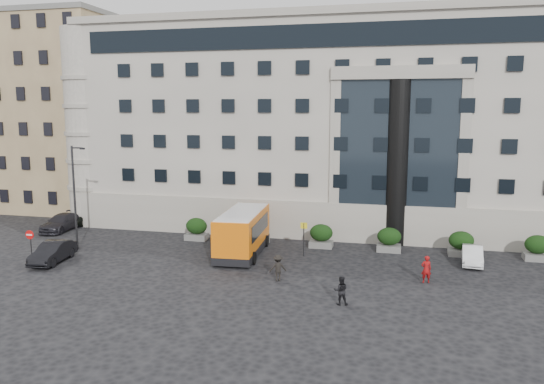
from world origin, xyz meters
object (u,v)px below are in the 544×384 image
Objects in this scene: hedge_e at (461,243)px; white_taxi at (472,255)px; hedge_c at (321,236)px; parked_car_c at (62,222)px; street_lamp at (75,193)px; hedge_b at (257,232)px; no_entry_sign at (30,239)px; parked_car_d at (82,215)px; pedestrian_c at (278,268)px; pedestrian_a at (426,269)px; pedestrian_b at (341,291)px; hedge_f at (538,248)px; bus_stop_sign at (304,233)px; parked_car_b at (53,252)px; hedge_d at (389,239)px; minibus at (243,231)px; red_truck at (120,196)px; hedge_a at (197,229)px.

hedge_e reaches higher than white_taxi.
parked_car_c is (-23.40, 0.41, -0.21)m from hedge_c.
street_lamp is (-18.34, -4.80, 3.44)m from hedge_c.
no_entry_sign is at bearing -148.10° from hedge_b.
hedge_c is 0.35× the size of parked_car_d.
pedestrian_c is at bearing -67.10° from hedge_b.
hedge_c and hedge_e have the same top height.
hedge_c is 23.40m from parked_car_c.
pedestrian_a is 6.93m from pedestrian_b.
no_entry_sign is at bearing -163.48° from hedge_e.
street_lamp is at bearing -170.52° from hedge_e.
bus_stop_sign is at bearing -170.37° from hedge_f.
pedestrian_a is at bearing -3.75° from parked_car_b.
no_entry_sign reaches higher than hedge_b.
hedge_d is at bearing 19.76° from no_entry_sign.
hedge_e is at bearing 0.00° from hedge_d.
street_lamp is 4.92× the size of pedestrian_b.
hedge_e and hedge_f have the same top height.
bus_stop_sign is (-0.90, -2.80, 0.80)m from hedge_c.
minibus reaches higher than red_truck.
red_truck is 1.09× the size of parked_car_d.
pedestrian_c reaches higher than parked_car_b.
white_taxi is at bearing -6.90° from parked_car_c.
minibus reaches higher than hedge_b.
hedge_e is 0.23× the size of street_lamp.
street_lamp reaches higher than hedge_e.
street_lamp is 1.62× the size of parked_car_c.
red_truck reaches higher than parked_car_c.
hedge_a is 9.89m from street_lamp.
bus_stop_sign is 1.09× the size of no_entry_sign.
parked_car_c is 34.43m from white_taxi.
red_truck is at bearing 164.85° from white_taxi.
hedge_e is at bearing -124.42° from pedestrian_a.
pedestrian_c is at bearing 0.12° from no_entry_sign.
hedge_a is 0.23× the size of minibus.
bus_stop_sign is at bearing -117.88° from pedestrian_c.
parked_car_d is (-5.06, 8.39, -3.65)m from street_lamp.
parked_car_c is at bearing 178.20° from hedge_a.
hedge_f is 1.08× the size of pedestrian_c.
red_truck is (-4.99, 15.41, -2.86)m from street_lamp.
hedge_a reaches higher than parked_car_c.
parked_car_c is at bearing 113.39° from no_entry_sign.
hedge_d is at bearing 13.04° from parked_car_b.
street_lamp is at bearing -148.84° from hedge_a.
parked_car_d is (-0.07, -7.02, -0.79)m from red_truck.
minibus is 6.81m from pedestrian_c.
pedestrian_a is (18.00, -6.98, -0.06)m from hedge_a.
hedge_b reaches higher than parked_car_b.
hedge_e is 35.37m from red_truck.
pedestrian_c is (-6.68, -8.80, -0.08)m from hedge_d.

